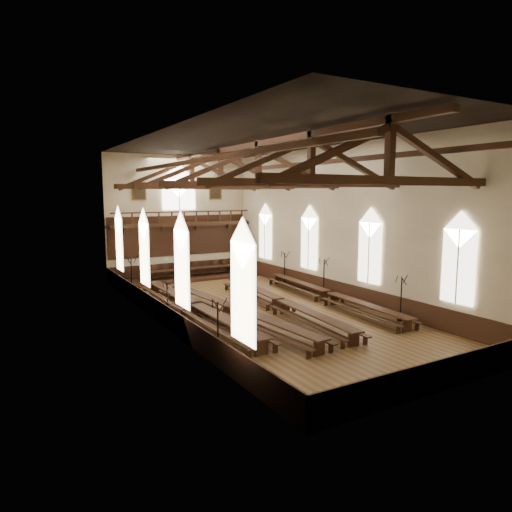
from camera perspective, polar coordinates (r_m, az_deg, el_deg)
The scene contains 21 objects.
ground at distance 27.41m, azimuth 0.29°, elevation -6.78°, with size 26.00×26.00×0.00m, color brown.
room_walls at distance 26.53m, azimuth 0.30°, elevation 6.85°, with size 26.00×26.00×26.00m.
wainscot_band at distance 27.27m, azimuth 0.30°, elevation -5.56°, with size 12.00×26.00×1.20m.
side_windows at distance 26.72m, azimuth 0.30°, elevation 1.01°, with size 11.85×19.80×4.50m.
end_window at distance 38.22m, azimuth -9.62°, elevation 8.18°, with size 2.80×0.12×3.80m.
minstrels_gallery at distance 38.11m, azimuth -9.38°, elevation 3.19°, with size 11.80×1.24×3.70m.
portraits at distance 38.22m, azimuth -9.61°, elevation 8.00°, with size 7.75×0.09×1.45m.
roof_trusses at distance 26.56m, azimuth 0.31°, elevation 10.64°, with size 11.70×25.70×2.80m.
refectory_row_a at distance 25.99m, azimuth -7.61°, elevation -6.30°, with size 1.75×15.09×0.82m.
refectory_row_b at distance 25.38m, azimuth -3.07°, elevation -6.64°, with size 2.24×14.83×0.78m.
refectory_row_c at distance 27.03m, azimuth 3.15°, elevation -5.78°, with size 2.10×14.61×0.76m.
refectory_row_d at distance 29.46m, azimuth 9.17°, elevation -4.76°, with size 2.04×14.41×0.74m.
dais at distance 37.54m, azimuth -8.20°, elevation -2.72°, with size 11.40×2.86×0.19m, color #361C10.
high_table at distance 37.42m, azimuth -8.22°, elevation -1.67°, with size 7.62×0.86×0.71m.
high_chairs at distance 38.11m, azimuth -8.64°, elevation -1.51°, with size 7.70×0.50×1.10m.
candelabrum_left_near at distance 19.50m, azimuth -4.77°, elevation -10.49°, with size 0.71×0.80×2.59m.
candelabrum_left_mid at distance 25.18m, azimuth -10.99°, elevation -6.60°, with size 0.64×0.70×2.30m.
candelabrum_left_far at distance 31.89m, azimuth -15.26°, elevation -3.41°, with size 0.83×0.82×2.79m.
candelabrum_right_near at distance 26.20m, azimuth 17.63°, elevation -6.11°, with size 0.69×0.77×2.52m.
candelabrum_right_mid at distance 30.95m, azimuth 8.46°, elevation -3.63°, with size 0.79×0.79×2.67m.
candelabrum_right_far at distance 34.73m, azimuth 3.57°, elevation -2.35°, with size 0.71×0.80×2.59m.
Camera 1 is at (-13.41, -22.89, 6.90)m, focal length 32.00 mm.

